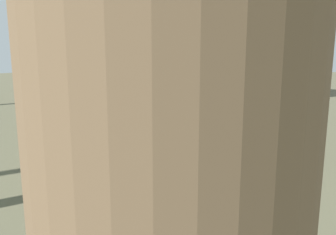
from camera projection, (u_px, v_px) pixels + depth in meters
name	position (u px, v px, depth m)	size (l,w,h in m)	color
ground_plane	(170.00, 161.00, 8.56)	(60.00, 60.00, 0.00)	brown
truck	(185.00, 124.00, 8.32)	(4.51, 1.81, 1.85)	black
farmer	(90.00, 118.00, 8.55)	(0.52, 0.48, 1.77)	#936D56
loose_banana_bunch	(128.00, 141.00, 9.70)	(0.51, 0.33, 0.32)	yellow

